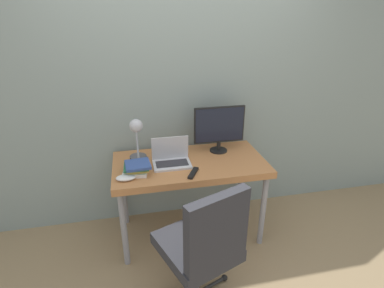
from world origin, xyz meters
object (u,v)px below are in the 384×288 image
laptop (171,159)px  monitor (219,127)px  game_controller (126,178)px  desk_lamp (137,134)px  book_stack (137,168)px  office_chair (204,244)px

laptop → monitor: (0.47, 0.17, 0.19)m
monitor → game_controller: bearing=-156.8°
monitor → desk_lamp: size_ratio=1.13×
laptop → book_stack: (-0.30, -0.11, 0.00)m
monitor → office_chair: size_ratio=0.46×
desk_lamp → office_chair: 1.04m
laptop → monitor: monitor is taller
book_stack → game_controller: size_ratio=1.55×
book_stack → game_controller: bearing=-134.2°
laptop → desk_lamp: desk_lamp is taller
monitor → office_chair: 1.13m
laptop → book_stack: size_ratio=1.35×
book_stack → monitor: bearing=19.7°
game_controller → office_chair: bearing=-51.3°
desk_lamp → office_chair: desk_lamp is taller
monitor → office_chair: monitor is taller
desk_lamp → book_stack: 0.28m
game_controller → book_stack: bearing=45.8°
office_chair → game_controller: bearing=128.7°
monitor → book_stack: monitor is taller
desk_lamp → game_controller: 0.38m
laptop → desk_lamp: size_ratio=0.77×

